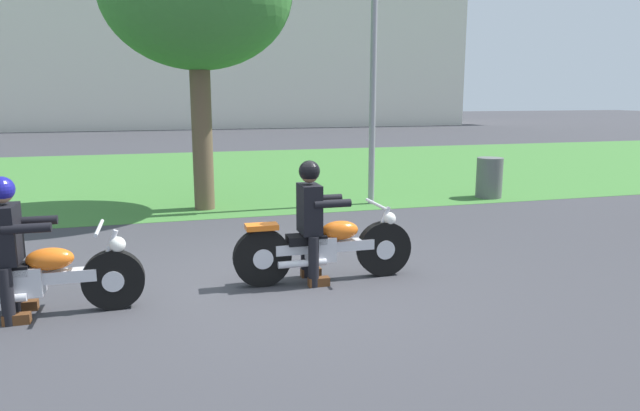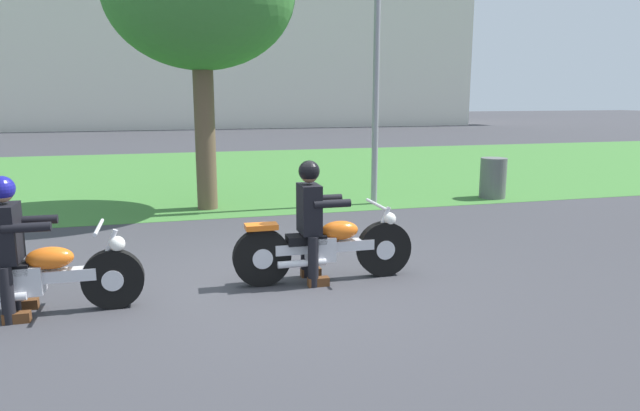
# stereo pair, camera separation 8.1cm
# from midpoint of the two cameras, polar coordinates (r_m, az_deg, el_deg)

# --- Properties ---
(ground) EXTENTS (120.00, 120.00, 0.00)m
(ground) POSITION_cam_midpoint_polar(r_m,az_deg,el_deg) (6.69, -3.72, -7.62)
(ground) COLOR #38383D
(grass_verge) EXTENTS (60.00, 12.00, 0.01)m
(grass_verge) POSITION_cam_midpoint_polar(r_m,az_deg,el_deg) (16.07, -10.63, 3.17)
(grass_verge) COLOR #3D7533
(grass_verge) RESTS_ON ground
(stadium_facade) EXTENTS (50.46, 8.00, 14.26)m
(stadium_facade) POSITION_cam_midpoint_polar(r_m,az_deg,el_deg) (40.86, -22.60, 17.18)
(stadium_facade) COLOR silver
(stadium_facade) RESTS_ON ground
(motorcycle_lead) EXTENTS (2.11, 0.66, 0.89)m
(motorcycle_lead) POSITION_cam_midpoint_polar(r_m,az_deg,el_deg) (6.64, 0.86, -4.16)
(motorcycle_lead) COLOR black
(motorcycle_lead) RESTS_ON ground
(rider_lead) EXTENTS (0.55, 0.48, 1.41)m
(rider_lead) POSITION_cam_midpoint_polar(r_m,az_deg,el_deg) (6.51, -0.56, -0.64)
(rider_lead) COLOR black
(rider_lead) RESTS_ON ground
(motorcycle_follow) EXTENTS (2.10, 0.66, 0.86)m
(motorcycle_follow) POSITION_cam_midpoint_polar(r_m,az_deg,el_deg) (6.27, -26.27, -6.42)
(motorcycle_follow) COLOR black
(motorcycle_follow) RESTS_ON ground
(rider_follow) EXTENTS (0.55, 0.48, 1.38)m
(rider_follow) POSITION_cam_midpoint_polar(r_m,az_deg,el_deg) (6.21, -28.12, -2.69)
(rider_follow) COLOR black
(rider_follow) RESTS_ON ground
(streetlight_pole) EXTENTS (0.96, 0.20, 5.93)m
(streetlight_pole) POSITION_cam_midpoint_polar(r_m,az_deg,el_deg) (11.39, 6.48, 18.75)
(streetlight_pole) COLOR gray
(streetlight_pole) RESTS_ON ground
(trash_can) EXTENTS (0.54, 0.54, 0.84)m
(trash_can) POSITION_cam_midpoint_polar(r_m,az_deg,el_deg) (12.52, 16.94, 2.62)
(trash_can) COLOR #595E5B
(trash_can) RESTS_ON ground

